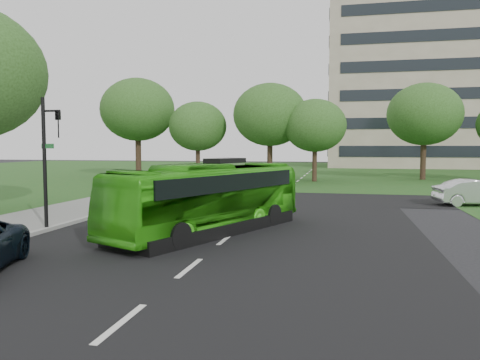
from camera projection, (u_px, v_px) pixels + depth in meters
The scene contains 11 objects.
ground at pixel (238, 230), 18.41m from camera, with size 160.00×160.00×0.00m, color black.
street_surfaces at pixel (290, 183), 40.66m from camera, with size 120.00×120.00×0.15m.
office_building at pixel (460, 87), 73.24m from camera, with size 40.10×20.10×25.00m.
tree_park_a at pixel (198, 126), 46.93m from camera, with size 5.81×5.81×7.72m.
tree_park_b at pixel (270, 115), 44.68m from camera, with size 7.07×7.07×9.27m.
tree_park_c at pixel (315, 126), 42.80m from camera, with size 5.70×5.70×7.57m.
tree_park_d at pixel (424, 114), 45.08m from camera, with size 7.06×7.06×9.34m.
tree_park_f at pixel (138, 110), 49.84m from camera, with size 7.85×7.85×10.49m.
bus at pixel (210, 198), 17.72m from camera, with size 2.20×9.41×2.62m, color green.
sedan at pixel (476, 193), 25.72m from camera, with size 1.54×4.41×1.45m, color silver.
traffic_light at pixel (48, 153), 17.89m from camera, with size 0.82×0.21×5.13m.
Camera 1 is at (3.95, -17.79, 3.30)m, focal length 35.00 mm.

